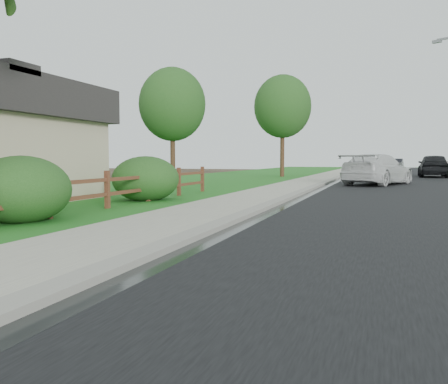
% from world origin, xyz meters
% --- Properties ---
extents(ground, '(120.00, 120.00, 0.00)m').
position_xyz_m(ground, '(0.00, 0.00, 0.00)').
color(ground, '#382D1E').
extents(road, '(8.00, 90.00, 0.02)m').
position_xyz_m(road, '(4.60, 35.00, 0.01)').
color(road, black).
rests_on(road, ground).
extents(curb, '(0.40, 90.00, 0.12)m').
position_xyz_m(curb, '(0.40, 35.00, 0.06)').
color(curb, gray).
rests_on(curb, ground).
extents(wet_gutter, '(0.50, 90.00, 0.00)m').
position_xyz_m(wet_gutter, '(0.75, 35.00, 0.02)').
color(wet_gutter, black).
rests_on(wet_gutter, road).
extents(sidewalk, '(2.20, 90.00, 0.10)m').
position_xyz_m(sidewalk, '(-0.90, 35.00, 0.05)').
color(sidewalk, gray).
rests_on(sidewalk, ground).
extents(grass_strip, '(1.60, 90.00, 0.06)m').
position_xyz_m(grass_strip, '(-2.80, 35.00, 0.03)').
color(grass_strip, '#24611B').
rests_on(grass_strip, ground).
extents(lawn_near, '(9.00, 90.00, 0.04)m').
position_xyz_m(lawn_near, '(-8.00, 35.00, 0.02)').
color(lawn_near, '#24611B').
rests_on(lawn_near, ground).
extents(ranch_fence, '(0.12, 16.92, 1.10)m').
position_xyz_m(ranch_fence, '(-3.60, 6.40, 0.62)').
color(ranch_fence, '#52281B').
rests_on(ranch_fence, ground).
extents(white_suv, '(4.17, 6.16, 1.66)m').
position_xyz_m(white_suv, '(3.26, 23.41, 0.85)').
color(white_suv, silver).
rests_on(white_suv, road).
extents(dark_car_mid, '(2.27, 5.30, 1.79)m').
position_xyz_m(dark_car_mid, '(7.20, 36.24, 0.91)').
color(dark_car_mid, black).
rests_on(dark_car_mid, road).
extents(dark_car_far, '(1.90, 4.46, 1.43)m').
position_xyz_m(dark_car_far, '(4.40, 42.02, 0.73)').
color(dark_car_far, black).
rests_on(dark_car_far, road).
extents(shrub_b, '(2.24, 2.24, 1.50)m').
position_xyz_m(shrub_b, '(-3.90, 4.69, 0.75)').
color(shrub_b, '#1C4719').
rests_on(shrub_b, ground).
extents(shrub_c, '(2.21, 2.21, 1.21)m').
position_xyz_m(shrub_c, '(-6.06, 6.86, 0.60)').
color(shrub_c, '#1C4719').
rests_on(shrub_c, ground).
extents(shrub_d, '(2.80, 2.80, 1.51)m').
position_xyz_m(shrub_d, '(-3.90, 10.38, 0.76)').
color(shrub_d, '#1C4719').
rests_on(shrub_d, ground).
extents(tree_near_left, '(3.50, 3.50, 6.20)m').
position_xyz_m(tree_near_left, '(-7.00, 19.22, 4.26)').
color(tree_near_left, '#331E15').
rests_on(tree_near_left, ground).
extents(tree_mid_left, '(4.43, 4.43, 7.91)m').
position_xyz_m(tree_mid_left, '(-3.96, 32.86, 5.46)').
color(tree_mid_left, '#331E15').
rests_on(tree_mid_left, ground).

